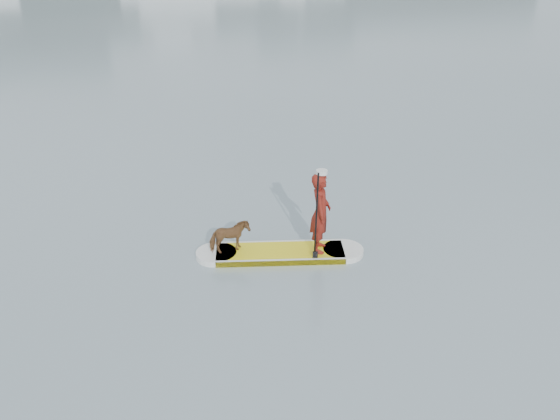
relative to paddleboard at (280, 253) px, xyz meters
name	(u,v)px	position (x,y,z in m)	size (l,w,h in m)	color
ground	(415,206)	(3.66, 1.12, -0.06)	(140.00, 140.00, 0.00)	slate
paddleboard	(280,253)	(0.00, 0.00, 0.00)	(3.20, 1.49, 0.12)	yellow
paddler	(320,213)	(0.74, -0.21, 0.87)	(0.59, 0.39, 1.61)	maroon
white_cap	(322,172)	(0.74, -0.21, 1.71)	(0.22, 0.22, 0.07)	silver
dog	(230,237)	(-0.94, 0.27, 0.38)	(0.35, 0.77, 0.65)	brown
paddle	(316,227)	(0.54, -0.49, 0.74)	(0.11, 0.30, 2.00)	black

